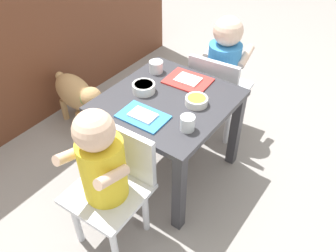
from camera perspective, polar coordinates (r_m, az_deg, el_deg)
ground_plane at (r=1.79m, az=0.00°, el=-7.10°), size 7.00×7.00×0.00m
kitchen_cabinet_back at (r=2.19m, az=-23.41°, el=13.96°), size 2.18×0.39×0.93m
dining_table at (r=1.55m, az=0.00°, el=2.12°), size 0.55×0.53×0.45m
seated_child_left at (r=1.25m, az=-10.53°, el=-6.53°), size 0.29×0.29×0.67m
seated_child_right at (r=1.81m, az=9.14°, el=10.03°), size 0.30×0.30×0.67m
dog at (r=2.00m, az=-14.92°, el=5.27°), size 0.20×0.41×0.32m
food_tray_left at (r=1.39m, az=-4.19°, el=1.64°), size 0.14×0.20×0.02m
food_tray_right at (r=1.61m, az=3.34°, el=7.57°), size 0.17×0.21×0.02m
water_cup_left at (r=1.67m, az=-1.99°, el=9.75°), size 0.07×0.07×0.06m
water_cup_right at (r=1.32m, az=3.27°, el=0.35°), size 0.06×0.06×0.06m
cereal_bowl_right_side at (r=1.46m, az=4.77°, el=4.21°), size 0.10×0.10×0.03m
cereal_bowl_left_side at (r=1.53m, az=-4.06°, el=6.43°), size 0.10×0.10×0.04m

